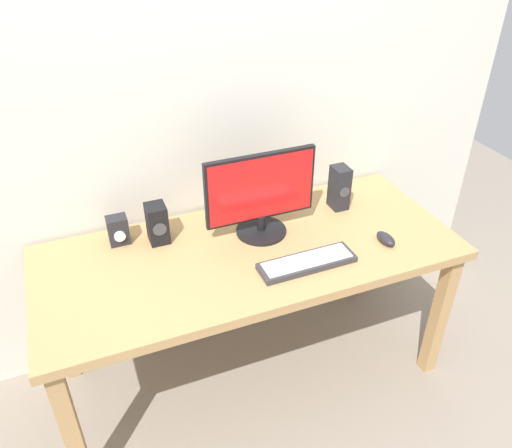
{
  "coord_description": "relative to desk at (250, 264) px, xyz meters",
  "views": [
    {
      "loc": [
        -0.62,
        -1.61,
        2.02
      ],
      "look_at": [
        0.03,
        0.0,
        0.87
      ],
      "focal_mm": 35.78,
      "sensor_mm": 36.0,
      "label": 1
    }
  ],
  "objects": [
    {
      "name": "desk",
      "position": [
        0.0,
        0.0,
        0.0
      ],
      "size": [
        1.77,
        0.75,
        0.75
      ],
      "color": "tan",
      "rests_on": "ground_plane"
    },
    {
      "name": "speaker_right",
      "position": [
        0.51,
        0.16,
        0.19
      ],
      "size": [
        0.07,
        0.1,
        0.21
      ],
      "color": "#232328",
      "rests_on": "desk"
    },
    {
      "name": "audio_controller",
      "position": [
        -0.5,
        0.25,
        0.14
      ],
      "size": [
        0.09,
        0.08,
        0.13
      ],
      "color": "#232328",
      "rests_on": "desk"
    },
    {
      "name": "monitor",
      "position": [
        0.09,
        0.11,
        0.27
      ],
      "size": [
        0.49,
        0.22,
        0.37
      ],
      "color": "black",
      "rests_on": "desk"
    },
    {
      "name": "keyboard_primary",
      "position": [
        0.17,
        -0.19,
        0.1
      ],
      "size": [
        0.4,
        0.12,
        0.03
      ],
      "color": "#333338",
      "rests_on": "desk"
    },
    {
      "name": "mouse",
      "position": [
        0.55,
        -0.17,
        0.1
      ],
      "size": [
        0.06,
        0.11,
        0.04
      ],
      "primitive_type": "ellipsoid",
      "rotation": [
        0.0,
        0.0,
        0.06
      ],
      "color": "#232328",
      "rests_on": "desk"
    },
    {
      "name": "ground_plane",
      "position": [
        0.0,
        0.0,
        -0.67
      ],
      "size": [
        6.0,
        6.0,
        0.0
      ],
      "primitive_type": "plane",
      "color": "gray"
    },
    {
      "name": "speaker_left",
      "position": [
        -0.34,
        0.21,
        0.17
      ],
      "size": [
        0.08,
        0.1,
        0.17
      ],
      "color": "black",
      "rests_on": "desk"
    },
    {
      "name": "wall_back",
      "position": [
        0.0,
        0.41,
        0.83
      ],
      "size": [
        3.01,
        0.04,
        3.0
      ],
      "primitive_type": "cube",
      "color": "silver",
      "rests_on": "ground_plane"
    }
  ]
}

